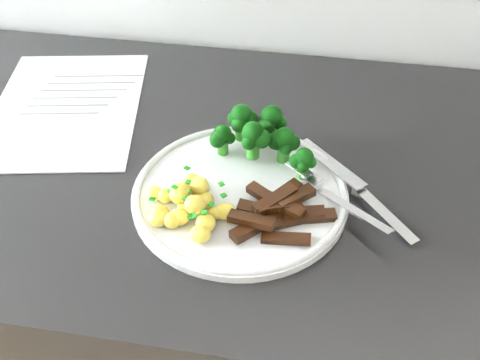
{
  "coord_description": "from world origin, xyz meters",
  "views": [
    {
      "loc": [
        0.31,
        1.08,
        1.41
      ],
      "look_at": [
        0.22,
        1.6,
        0.95
      ],
      "focal_mm": 41.76,
      "sensor_mm": 36.0,
      "label": 1
    }
  ],
  "objects_px": {
    "counter": "(190,337)",
    "plate": "(240,193)",
    "broccoli": "(262,134)",
    "potatoes": "(189,203)",
    "recipe_paper": "(67,107)",
    "knife": "(368,200)",
    "beef_strips": "(278,211)",
    "fork": "(339,199)"
  },
  "relations": [
    {
      "from": "counter",
      "to": "plate",
      "type": "height_order",
      "value": "plate"
    },
    {
      "from": "broccoli",
      "to": "potatoes",
      "type": "relative_size",
      "value": 1.23
    },
    {
      "from": "counter",
      "to": "recipe_paper",
      "type": "relative_size",
      "value": 6.94
    },
    {
      "from": "recipe_paper",
      "to": "plate",
      "type": "height_order",
      "value": "plate"
    },
    {
      "from": "plate",
      "to": "knife",
      "type": "relative_size",
      "value": 1.55
    },
    {
      "from": "recipe_paper",
      "to": "potatoes",
      "type": "bearing_deg",
      "value": -39.19
    },
    {
      "from": "knife",
      "to": "recipe_paper",
      "type": "bearing_deg",
      "value": 162.94
    },
    {
      "from": "broccoli",
      "to": "knife",
      "type": "relative_size",
      "value": 0.82
    },
    {
      "from": "plate",
      "to": "beef_strips",
      "type": "xyz_separation_m",
      "value": [
        0.05,
        -0.04,
        0.01
      ]
    },
    {
      "from": "counter",
      "to": "fork",
      "type": "relative_size",
      "value": 17.71
    },
    {
      "from": "broccoli",
      "to": "fork",
      "type": "bearing_deg",
      "value": -35.96
    },
    {
      "from": "fork",
      "to": "knife",
      "type": "xyz_separation_m",
      "value": [
        0.04,
        0.01,
        -0.01
      ]
    },
    {
      "from": "recipe_paper",
      "to": "plate",
      "type": "xyz_separation_m",
      "value": [
        0.3,
        -0.16,
        0.01
      ]
    },
    {
      "from": "broccoli",
      "to": "beef_strips",
      "type": "relative_size",
      "value": 1.12
    },
    {
      "from": "recipe_paper",
      "to": "plate",
      "type": "relative_size",
      "value": 1.27
    },
    {
      "from": "recipe_paper",
      "to": "potatoes",
      "type": "xyz_separation_m",
      "value": [
        0.25,
        -0.2,
        0.02
      ]
    },
    {
      "from": "beef_strips",
      "to": "knife",
      "type": "distance_m",
      "value": 0.12
    },
    {
      "from": "recipe_paper",
      "to": "beef_strips",
      "type": "height_order",
      "value": "beef_strips"
    },
    {
      "from": "plate",
      "to": "fork",
      "type": "xyz_separation_m",
      "value": [
        0.12,
        -0.0,
        0.01
      ]
    },
    {
      "from": "plate",
      "to": "recipe_paper",
      "type": "bearing_deg",
      "value": 152.73
    },
    {
      "from": "recipe_paper",
      "to": "beef_strips",
      "type": "xyz_separation_m",
      "value": [
        0.35,
        -0.19,
        0.02
      ]
    },
    {
      "from": "broccoli",
      "to": "beef_strips",
      "type": "bearing_deg",
      "value": -72.26
    },
    {
      "from": "beef_strips",
      "to": "fork",
      "type": "distance_m",
      "value": 0.08
    },
    {
      "from": "beef_strips",
      "to": "fork",
      "type": "height_order",
      "value": "beef_strips"
    },
    {
      "from": "potatoes",
      "to": "beef_strips",
      "type": "distance_m",
      "value": 0.11
    },
    {
      "from": "potatoes",
      "to": "knife",
      "type": "distance_m",
      "value": 0.23
    },
    {
      "from": "potatoes",
      "to": "fork",
      "type": "relative_size",
      "value": 0.85
    },
    {
      "from": "broccoli",
      "to": "knife",
      "type": "height_order",
      "value": "broccoli"
    },
    {
      "from": "counter",
      "to": "potatoes",
      "type": "height_order",
      "value": "potatoes"
    },
    {
      "from": "broccoli",
      "to": "knife",
      "type": "distance_m",
      "value": 0.16
    },
    {
      "from": "recipe_paper",
      "to": "fork",
      "type": "height_order",
      "value": "fork"
    },
    {
      "from": "potatoes",
      "to": "plate",
      "type": "bearing_deg",
      "value": 39.21
    },
    {
      "from": "fork",
      "to": "beef_strips",
      "type": "bearing_deg",
      "value": -153.91
    },
    {
      "from": "counter",
      "to": "potatoes",
      "type": "relative_size",
      "value": 20.75
    },
    {
      "from": "beef_strips",
      "to": "recipe_paper",
      "type": "bearing_deg",
      "value": 151.6
    },
    {
      "from": "recipe_paper",
      "to": "potatoes",
      "type": "height_order",
      "value": "potatoes"
    },
    {
      "from": "counter",
      "to": "recipe_paper",
      "type": "bearing_deg",
      "value": 155.59
    },
    {
      "from": "recipe_paper",
      "to": "beef_strips",
      "type": "relative_size",
      "value": 2.72
    },
    {
      "from": "counter",
      "to": "beef_strips",
      "type": "distance_m",
      "value": 0.52
    },
    {
      "from": "counter",
      "to": "broccoli",
      "type": "bearing_deg",
      "value": 3.74
    },
    {
      "from": "recipe_paper",
      "to": "beef_strips",
      "type": "bearing_deg",
      "value": -28.4
    },
    {
      "from": "plate",
      "to": "beef_strips",
      "type": "bearing_deg",
      "value": -34.38
    }
  ]
}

